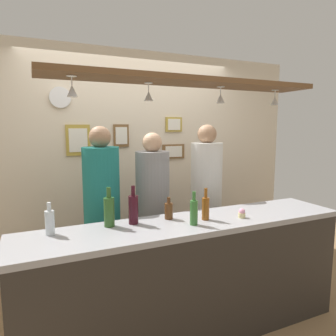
{
  "coord_description": "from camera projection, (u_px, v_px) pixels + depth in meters",
  "views": [
    {
      "loc": [
        -1.12,
        -2.41,
        1.71
      ],
      "look_at": [
        0.0,
        0.1,
        1.34
      ],
      "focal_mm": 32.47,
      "sensor_mm": 36.0,
      "label": 1
    }
  ],
  "objects": [
    {
      "name": "ground_plane",
      "position": [
        172.0,
        310.0,
        2.86
      ],
      "size": [
        8.0,
        8.0,
        0.0
      ],
      "primitive_type": "plane",
      "color": "olive"
    },
    {
      "name": "back_wall",
      "position": [
        134.0,
        161.0,
        3.68
      ],
      "size": [
        4.4,
        0.06,
        2.6
      ],
      "primitive_type": "cube",
      "color": "beige",
      "rests_on": "ground_plane"
    },
    {
      "name": "bar_counter",
      "position": [
        200.0,
        266.0,
        2.32
      ],
      "size": [
        2.7,
        0.55,
        0.97
      ],
      "color": "#99999E",
      "rests_on": "ground_plane"
    },
    {
      "name": "overhead_glass_rack",
      "position": [
        189.0,
        81.0,
        2.31
      ],
      "size": [
        2.2,
        0.36,
        0.04
      ],
      "primitive_type": "cube",
      "color": "brown"
    },
    {
      "name": "hanging_wineglass_far_left",
      "position": [
        72.0,
        90.0,
        1.94
      ],
      "size": [
        0.07,
        0.07,
        0.13
      ],
      "color": "silver",
      "rests_on": "overhead_glass_rack"
    },
    {
      "name": "hanging_wineglass_left",
      "position": [
        149.0,
        95.0,
        2.25
      ],
      "size": [
        0.07,
        0.07,
        0.13
      ],
      "color": "silver",
      "rests_on": "overhead_glass_rack"
    },
    {
      "name": "hanging_wineglass_center_left",
      "position": [
        220.0,
        98.0,
        2.47
      ],
      "size": [
        0.07,
        0.07,
        0.13
      ],
      "color": "silver",
      "rests_on": "overhead_glass_rack"
    },
    {
      "name": "hanging_wineglass_center",
      "position": [
        275.0,
        100.0,
        2.7
      ],
      "size": [
        0.07,
        0.07,
        0.13
      ],
      "color": "silver",
      "rests_on": "overhead_glass_rack"
    },
    {
      "name": "person_left_teal_shirt",
      "position": [
        102.0,
        199.0,
        2.86
      ],
      "size": [
        0.34,
        0.34,
        1.72
      ],
      "color": "#2D334C",
      "rests_on": "ground_plane"
    },
    {
      "name": "person_middle_grey_shirt",
      "position": [
        153.0,
        198.0,
        3.07
      ],
      "size": [
        0.34,
        0.34,
        1.66
      ],
      "color": "#2D334C",
      "rests_on": "ground_plane"
    },
    {
      "name": "person_right_white_patterned_shirt",
      "position": [
        206.0,
        188.0,
        3.31
      ],
      "size": [
        0.34,
        0.34,
        1.74
      ],
      "color": "#2D334C",
      "rests_on": "ground_plane"
    },
    {
      "name": "bottle_beer_green_import",
      "position": [
        194.0,
        212.0,
        2.32
      ],
      "size": [
        0.06,
        0.06,
        0.26
      ],
      "color": "#336B2D",
      "rests_on": "bar_counter"
    },
    {
      "name": "bottle_beer_amber_tall",
      "position": [
        206.0,
        208.0,
        2.45
      ],
      "size": [
        0.06,
        0.06,
        0.26
      ],
      "color": "brown",
      "rests_on": "bar_counter"
    },
    {
      "name": "bottle_wine_dark_red",
      "position": [
        133.0,
        209.0,
        2.34
      ],
      "size": [
        0.08,
        0.08,
        0.3
      ],
      "color": "#380F19",
      "rests_on": "bar_counter"
    },
    {
      "name": "bottle_soda_clear",
      "position": [
        50.0,
        222.0,
        2.11
      ],
      "size": [
        0.06,
        0.06,
        0.23
      ],
      "color": "silver",
      "rests_on": "bar_counter"
    },
    {
      "name": "bottle_beer_brown_stubby",
      "position": [
        169.0,
        210.0,
        2.47
      ],
      "size": [
        0.07,
        0.07,
        0.18
      ],
      "color": "#512D14",
      "rests_on": "bar_counter"
    },
    {
      "name": "bottle_champagne_green",
      "position": [
        109.0,
        211.0,
        2.28
      ],
      "size": [
        0.08,
        0.08,
        0.3
      ],
      "color": "#2D5623",
      "rests_on": "bar_counter"
    },
    {
      "name": "cupcake",
      "position": [
        242.0,
        213.0,
        2.51
      ],
      "size": [
        0.06,
        0.06,
        0.08
      ],
      "color": "beige",
      "rests_on": "bar_counter"
    },
    {
      "name": "picture_frame_lower_pair",
      "position": [
        173.0,
        151.0,
        3.83
      ],
      "size": [
        0.3,
        0.02,
        0.18
      ],
      "color": "brown",
      "rests_on": "back_wall"
    },
    {
      "name": "picture_frame_caricature",
      "position": [
        78.0,
        140.0,
        3.34
      ],
      "size": [
        0.26,
        0.02,
        0.34
      ],
      "color": "#B29338",
      "rests_on": "back_wall"
    },
    {
      "name": "picture_frame_upper_small",
      "position": [
        174.0,
        124.0,
        3.79
      ],
      "size": [
        0.22,
        0.02,
        0.18
      ],
      "color": "#B29338",
      "rests_on": "back_wall"
    },
    {
      "name": "picture_frame_crest",
      "position": [
        121.0,
        136.0,
        3.53
      ],
      "size": [
        0.18,
        0.02,
        0.26
      ],
      "color": "brown",
      "rests_on": "back_wall"
    },
    {
      "name": "wall_clock",
      "position": [
        60.0,
        97.0,
        3.21
      ],
      "size": [
        0.22,
        0.03,
        0.22
      ],
      "primitive_type": "cylinder",
      "rotation": [
        1.57,
        0.0,
        0.0
      ],
      "color": "white",
      "rests_on": "back_wall"
    }
  ]
}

